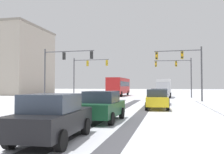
{
  "coord_description": "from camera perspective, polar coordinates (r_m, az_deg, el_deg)",
  "views": [
    {
      "loc": [
        5.28,
        -5.96,
        1.89
      ],
      "look_at": [
        0.0,
        18.4,
        2.8
      ],
      "focal_mm": 39.73,
      "sensor_mm": 36.0,
      "label": 1
    }
  ],
  "objects": [
    {
      "name": "bus_oncoming",
      "position": [
        47.39,
        1.58,
        -1.96
      ],
      "size": [
        2.74,
        11.02,
        3.38
      ],
      "color": "#B21E1E",
      "rests_on": "ground"
    },
    {
      "name": "wheel_track_left_lane",
      "position": [
        20.05,
        -4.56,
        -7.48
      ],
      "size": [
        1.13,
        28.92,
        0.01
      ],
      "primitive_type": "cube",
      "color": "#4C4C51",
      "rests_on": "ground"
    },
    {
      "name": "car_grey_lead",
      "position": [
        25.89,
        10.93,
        -4.43
      ],
      "size": [
        2.01,
        4.19,
        1.62
      ],
      "color": "slate",
      "rests_on": "ground"
    },
    {
      "name": "car_yellow_cab_second",
      "position": [
        20.58,
        10.23,
        -5.05
      ],
      "size": [
        2.01,
        4.19,
        1.62
      ],
      "color": "yellow",
      "rests_on": "ground"
    },
    {
      "name": "wheel_track_center",
      "position": [
        19.27,
        7.29,
        -7.69
      ],
      "size": [
        0.82,
        28.92,
        0.01
      ],
      "primitive_type": "cube",
      "color": "#4C4C51",
      "rests_on": "ground"
    },
    {
      "name": "traffic_signal_far_left",
      "position": [
        40.32,
        -6.04,
        1.84
      ],
      "size": [
        5.97,
        0.51,
        6.5
      ],
      "color": "#47474C",
      "rests_on": "ground"
    },
    {
      "name": "wheel_track_right_lane",
      "position": [
        19.56,
        1.24,
        -7.63
      ],
      "size": [
        0.93,
        28.92,
        0.01
      ],
      "primitive_type": "cube",
      "color": "#4C4C51",
      "rests_on": "ground"
    },
    {
      "name": "traffic_signal_far_right",
      "position": [
        42.23,
        14.96,
        1.72
      ],
      "size": [
        6.07,
        0.76,
        6.5
      ],
      "color": "#47474C",
      "rests_on": "ground"
    },
    {
      "name": "car_dark_green_third",
      "position": [
        13.37,
        -2.28,
        -6.7
      ],
      "size": [
        1.91,
        4.14,
        1.62
      ],
      "color": "#194C2D",
      "rests_on": "ground"
    },
    {
      "name": "car_black_fifth",
      "position": [
        8.86,
        -13.56,
        -9.0
      ],
      "size": [
        1.95,
        4.16,
        1.62
      ],
      "color": "black",
      "rests_on": "ground"
    },
    {
      "name": "traffic_signal_near_right",
      "position": [
        30.51,
        16.39,
        3.13
      ],
      "size": [
        5.51,
        0.49,
        6.5
      ],
      "color": "#47474C",
      "rests_on": "ground"
    },
    {
      "name": "traffic_signal_near_left",
      "position": [
        30.91,
        -11.5,
        3.1
      ],
      "size": [
        6.54,
        0.53,
        6.5
      ],
      "color": "#47474C",
      "rests_on": "ground"
    },
    {
      "name": "box_truck_delivery",
      "position": [
        41.89,
        11.84,
        -2.39
      ],
      "size": [
        2.5,
        7.47,
        3.02
      ],
      "color": "#B7BABF",
      "rests_on": "ground"
    }
  ]
}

